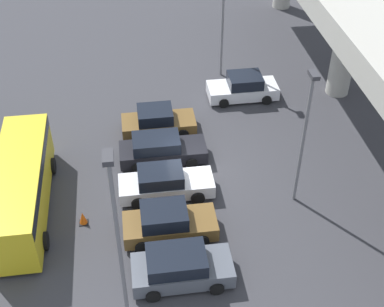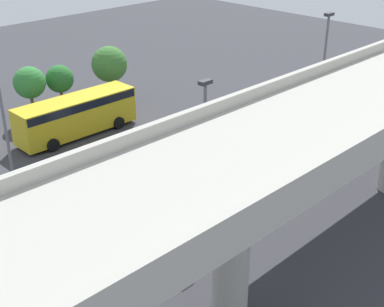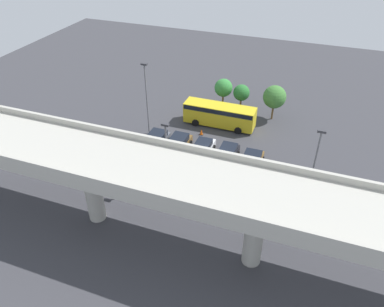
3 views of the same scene
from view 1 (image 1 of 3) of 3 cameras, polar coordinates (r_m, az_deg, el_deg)
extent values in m
plane|color=#38383D|center=(29.15, -0.09, -2.27)|extent=(90.05, 90.05, 0.00)
cube|color=#ADAAA0|center=(26.94, 16.58, 11.27)|extent=(42.03, 0.30, 0.55)
cylinder|color=#ADAAA0|center=(35.70, 15.98, 10.56)|extent=(1.49, 1.49, 6.21)
cube|color=silver|center=(35.21, 5.39, 6.73)|extent=(1.93, 4.51, 0.76)
cube|color=black|center=(34.85, 5.67, 7.78)|extent=(1.78, 2.13, 0.72)
cylinder|color=black|center=(34.26, 3.42, 5.37)|extent=(0.22, 0.62, 0.62)
cylinder|color=black|center=(35.89, 2.84, 7.09)|extent=(0.22, 0.62, 0.62)
cylinder|color=black|center=(34.85, 7.97, 5.67)|extent=(0.22, 0.62, 0.62)
cylinder|color=black|center=(36.46, 7.21, 7.36)|extent=(0.22, 0.62, 0.62)
cube|color=brown|center=(32.05, -3.57, 3.16)|extent=(1.90, 4.37, 0.67)
cube|color=black|center=(31.64, -3.97, 4.16)|extent=(1.75, 2.05, 0.72)
cylinder|color=black|center=(33.04, -1.36, 4.06)|extent=(0.22, 0.65, 0.65)
cylinder|color=black|center=(31.48, -0.94, 2.06)|extent=(0.22, 0.65, 0.65)
cylinder|color=black|center=(32.91, -6.06, 3.67)|extent=(0.22, 0.65, 0.65)
cylinder|color=black|center=(31.34, -5.86, 1.65)|extent=(0.22, 0.65, 0.65)
cube|color=black|center=(29.84, -3.11, 0.16)|extent=(1.83, 4.82, 0.74)
cube|color=black|center=(29.39, -3.85, 1.16)|extent=(1.68, 2.59, 0.66)
cylinder|color=black|center=(30.82, -0.50, 1.14)|extent=(0.22, 0.64, 0.64)
cylinder|color=black|center=(29.37, -0.02, -1.06)|extent=(0.22, 0.64, 0.64)
cylinder|color=black|center=(30.67, -6.04, 0.67)|extent=(0.22, 0.64, 0.64)
cylinder|color=black|center=(29.21, -5.84, -1.58)|extent=(0.22, 0.64, 0.64)
cube|color=silver|center=(27.66, -2.75, -3.46)|extent=(1.77, 4.87, 0.74)
cube|color=black|center=(27.17, -3.38, -2.40)|extent=(1.62, 2.30, 0.69)
cylinder|color=black|center=(28.59, 0.09, -2.29)|extent=(0.22, 0.72, 0.72)
cylinder|color=black|center=(27.27, 0.62, -4.77)|extent=(0.22, 0.72, 0.72)
cylinder|color=black|center=(28.43, -5.95, -2.83)|extent=(0.22, 0.72, 0.72)
cylinder|color=black|center=(27.10, -5.73, -5.35)|extent=(0.22, 0.72, 0.72)
cube|color=brown|center=(25.61, -2.36, -7.74)|extent=(1.88, 4.43, 0.76)
cube|color=black|center=(25.05, -3.01, -6.61)|extent=(1.73, 2.17, 0.75)
cylinder|color=black|center=(26.54, 0.40, -6.28)|extent=(0.22, 0.72, 0.72)
cylinder|color=black|center=(25.23, 1.03, -9.35)|extent=(0.22, 0.72, 0.72)
cylinder|color=black|center=(26.39, -5.55, -6.83)|extent=(0.22, 0.72, 0.72)
cylinder|color=black|center=(25.08, -5.27, -9.95)|extent=(0.22, 0.72, 0.72)
cube|color=#515660|center=(23.88, -1.03, -12.34)|extent=(1.94, 4.41, 0.77)
cube|color=black|center=(23.30, -1.68, -11.28)|extent=(1.78, 2.56, 0.69)
cylinder|color=black|center=(24.82, 1.87, -10.59)|extent=(0.22, 0.63, 0.63)
cylinder|color=black|center=(23.60, 2.68, -14.20)|extent=(0.22, 0.63, 0.63)
cylinder|color=black|center=(24.64, -4.53, -11.23)|extent=(0.22, 0.63, 0.63)
cylinder|color=black|center=(23.41, -4.15, -14.92)|extent=(0.22, 0.63, 0.63)
cube|color=gold|center=(27.47, -17.74, -3.44)|extent=(8.82, 2.25, 2.52)
cube|color=black|center=(26.90, -18.11, -2.01)|extent=(8.64, 2.30, 0.55)
cylinder|color=black|center=(26.04, -15.43, -8.99)|extent=(0.89, 0.29, 0.89)
cylinder|color=black|center=(30.00, -14.67, -1.29)|extent=(0.89, 0.29, 0.89)
cylinder|color=black|center=(30.42, -18.93, -1.65)|extent=(0.89, 0.29, 0.89)
cylinder|color=slate|center=(25.92, 11.73, 1.08)|extent=(0.16, 0.16, 7.26)
cube|color=#333338|center=(23.88, 12.88, 8.18)|extent=(0.70, 0.35, 0.20)
cylinder|color=slate|center=(19.64, -7.67, -10.54)|extent=(0.16, 0.16, 8.72)
cube|color=#333338|center=(16.55, -8.96, -0.41)|extent=(0.70, 0.35, 0.20)
cylinder|color=slate|center=(35.97, 3.30, 14.22)|extent=(0.16, 0.16, 8.45)
cube|color=black|center=(27.04, -11.47, -7.24)|extent=(0.44, 0.44, 0.04)
cone|color=#EA590F|center=(26.81, -11.55, -6.75)|extent=(0.40, 0.40, 0.70)
camera|label=2|loc=(25.25, 75.78, 0.48)|focal=50.00mm
camera|label=3|loc=(46.17, 49.76, 34.29)|focal=35.00mm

